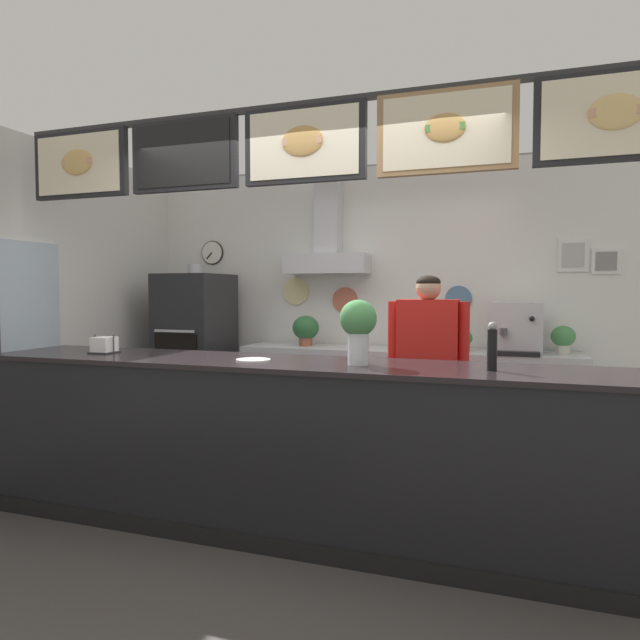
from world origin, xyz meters
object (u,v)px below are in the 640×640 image
Objects in this scene: shop_worker at (427,375)px; basil_vase at (358,327)px; pizza_oven at (196,353)px; potted_thyme at (306,329)px; potted_basil at (563,338)px; napkin_holder at (104,346)px; espresso_machine at (515,328)px; condiment_plate at (253,360)px; potted_rosemary at (464,340)px; potted_sage at (415,331)px; pepper_grinder at (492,347)px.

basil_vase is (-0.25, -1.05, 0.42)m from shop_worker.
shop_worker is at bearing -19.44° from pizza_oven.
potted_basil is at bearing 0.81° from potted_thyme.
espresso_machine is at bearing 37.68° from napkin_holder.
pizza_oven is at bearing 103.32° from napkin_holder.
pizza_oven is at bearing -20.29° from shop_worker.
potted_basil is at bearing 48.95° from condiment_plate.
potted_thyme is 1.54m from potted_rosemary.
napkin_holder is at bearing -142.32° from espresso_machine.
shop_worker is 1.52m from potted_basil.
shop_worker is 1.25m from espresso_machine.
basil_vase is (-0.87, -2.10, 0.12)m from espresso_machine.
shop_worker is 1.43m from condiment_plate.
shop_worker reaches higher than basil_vase.
potted_rosemary is at bearing 0.60° from potted_thyme.
potted_sage is 0.81× the size of basil_vase.
potted_thyme reaches higher than condiment_plate.
pepper_grinder is at bearing -93.47° from espresso_machine.
potted_basil is at bearing 59.61° from basil_vase.
napkin_holder is (-3.08, -2.13, 0.03)m from potted_basil.
pepper_grinder is at bearing -32.77° from pizza_oven.
potted_sage is at bearing -76.81° from shop_worker.
basil_vase reaches higher than napkin_holder.
pizza_oven is at bearing -177.02° from espresso_machine.
shop_worker is 6.07× the size of pepper_grinder.
condiment_plate is 0.68m from basil_vase.
potted_sage is at bearing -179.23° from potted_basil.
espresso_machine is 1.22× the size of basil_vase.
potted_basil reaches higher than potted_rosemary.
espresso_machine reaches higher than potted_thyme.
pizza_oven reaches higher than potted_rosemary.
espresso_machine is (3.13, 0.16, 0.32)m from pizza_oven.
potted_sage is (1.09, 0.02, 0.00)m from potted_thyme.
potted_rosemary is at bearing 43.25° from napkin_holder.
pepper_grinder is (0.49, -1.05, 0.33)m from shop_worker.
pepper_grinder is at bearing -0.60° from napkin_holder.
pepper_grinder is 0.74m from basil_vase.
espresso_machine reaches higher than potted_sage.
pizza_oven is 1.20m from potted_thyme.
pepper_grinder is at bearing 0.51° from basil_vase.
espresso_machine is at bearing 54.75° from condiment_plate.
basil_vase is at bearing -112.38° from espresso_machine.
pepper_grinder is at bearing -81.71° from potted_rosemary.
potted_basil is at bearing 7.94° from espresso_machine.
potted_basil is 0.84m from potted_rosemary.
pizza_oven is at bearing 139.42° from basil_vase.
pizza_oven reaches higher than napkin_holder.
basil_vase is (1.11, -2.13, 0.17)m from potted_thyme.
pizza_oven reaches higher than potted_thyme.
potted_basil is 2.51m from basil_vase.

